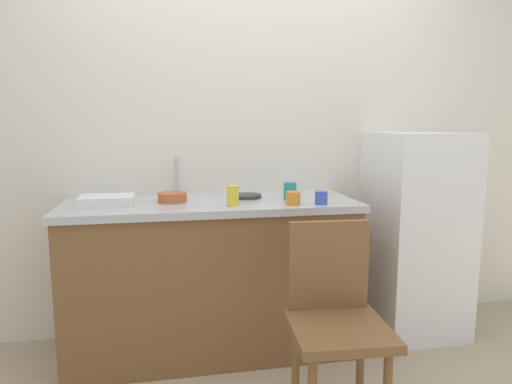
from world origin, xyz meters
TOP-DOWN VIEW (x-y plane):
  - back_wall at (0.00, 1.00)m, footprint 4.80×0.10m
  - cabinet_base at (-0.28, 0.65)m, footprint 1.59×0.60m
  - countertop at (-0.28, 0.65)m, footprint 1.63×0.64m
  - faucet at (-0.46, 0.90)m, footprint 0.02×0.02m
  - refrigerator at (1.01, 0.67)m, footprint 0.52×0.56m
  - chair at (0.17, -0.15)m, footprint 0.43×0.43m
  - dish_tray at (-0.83, 0.62)m, footprint 0.28×0.20m
  - terracotta_bowl at (-0.49, 0.66)m, footprint 0.16×0.16m
  - hotplate at (-0.06, 0.71)m, footprint 0.17×0.17m
  - cup_orange at (0.15, 0.44)m, footprint 0.08×0.08m
  - cup_teal at (0.17, 0.61)m, footprint 0.07×0.07m
  - cup_blue at (0.30, 0.43)m, footprint 0.07×0.07m
  - cup_yellow at (-0.18, 0.47)m, footprint 0.06×0.06m

SIDE VIEW (x-z plane):
  - cabinet_base at x=-0.28m, z-range 0.00..0.84m
  - chair at x=0.17m, z-range 0.05..0.94m
  - refrigerator at x=1.01m, z-range 0.00..1.26m
  - countertop at x=-0.28m, z-range 0.84..0.88m
  - hotplate at x=-0.06m, z-range 0.88..0.90m
  - terracotta_bowl at x=-0.49m, z-range 0.88..0.93m
  - dish_tray at x=-0.83m, z-range 0.88..0.93m
  - cup_blue at x=0.30m, z-range 0.88..0.95m
  - cup_orange at x=0.15m, z-range 0.88..0.95m
  - cup_teal at x=0.17m, z-range 0.88..0.98m
  - cup_yellow at x=-0.18m, z-range 0.88..0.99m
  - faucet at x=-0.46m, z-range 0.88..1.11m
  - back_wall at x=0.00m, z-range 0.00..2.67m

